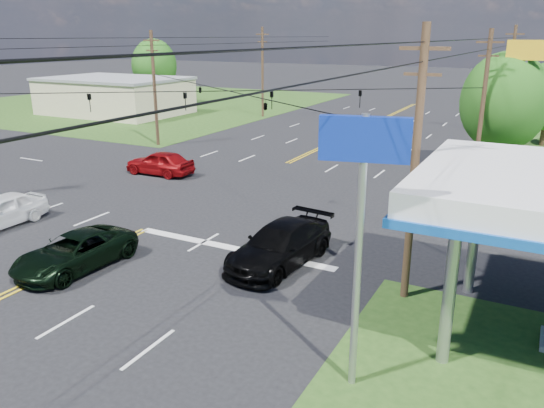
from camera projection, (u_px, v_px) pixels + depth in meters
The scene contains 19 objects.
ground at pixel (231, 190), 32.66m from camera, with size 280.00×280.00×0.00m, color black.
grass_nw at pixel (140, 102), 75.12m from camera, with size 46.00×48.00×0.03m, color #224415.
stop_bar at pixel (232, 248), 23.70m from camera, with size 10.00×0.50×0.02m, color silver.
retail_nw at pixel (115, 97), 63.87m from camera, with size 16.00×11.00×4.00m, color #C6B994.
pole_se at pixel (415, 165), 17.83m from camera, with size 1.60×0.28×9.50m.
pole_nw at pixel (154, 87), 44.50m from camera, with size 1.60×0.28×9.50m.
pole_ne at pixel (483, 105), 33.03m from camera, with size 1.60×0.28×9.50m.
pole_left_far at pixel (262, 71), 60.47m from camera, with size 1.60×0.28×10.00m.
pole_right_far at pixel (509, 80), 49.00m from camera, with size 1.60×0.28×10.00m.
span_wire_signals at pixel (229, 91), 30.84m from camera, with size 26.00×18.00×1.13m.
power_lines at pixel (207, 45), 28.36m from camera, with size 26.04×100.00×0.64m.
tree_right_a at pixel (504, 102), 35.14m from camera, with size 5.70×5.70×8.18m.
tree_far_l at pixel (154, 65), 72.22m from camera, with size 6.08×6.08×8.72m.
pickup_dkgreen at pixel (75, 252), 21.46m from camera, with size 2.40×5.21×1.45m, color black.
suv_black at pixel (280, 245), 21.84m from camera, with size 2.36×5.79×1.68m, color black.
pickup_white at pixel (0, 211), 26.21m from camera, with size 1.89×4.69×1.60m, color white.
sedan_red at pixel (160, 163), 36.03m from camera, with size 1.94×4.83×1.64m, color maroon.
polesign_se at pixel (362, 182), 12.79m from camera, with size 2.16×0.75×7.36m.
polesign_ne at pixel (525, 71), 32.99m from camera, with size 2.44×0.42×8.83m.
Camera 1 is at (16.78, -14.64, 9.09)m, focal length 35.00 mm.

